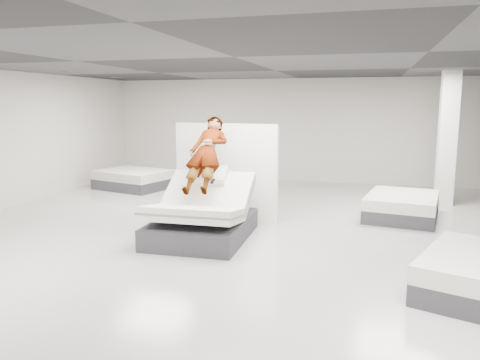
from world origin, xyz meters
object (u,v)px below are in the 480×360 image
(person, at_px, (207,165))
(divider_panel, at_px, (226,172))
(remote, at_px, (213,181))
(flat_bed_left_far, at_px, (133,179))
(hero_bed, at_px, (202,217))
(column, at_px, (447,139))
(flat_bed_right_far, at_px, (402,206))

(person, xyz_separation_m, divider_panel, (0.02, 1.12, -0.30))
(remote, distance_m, flat_bed_left_far, 5.84)
(person, bearing_deg, remote, -57.85)
(hero_bed, relative_size, divider_panel, 0.98)
(column, bearing_deg, hero_bed, -136.92)
(person, relative_size, divider_panel, 0.82)
(flat_bed_right_far, bearing_deg, flat_bed_left_far, 167.44)
(person, bearing_deg, hero_bed, -90.00)
(hero_bed, relative_size, person, 1.20)
(remote, xyz_separation_m, column, (4.44, 4.39, 0.52))
(person, height_order, flat_bed_right_far, person)
(flat_bed_right_far, xyz_separation_m, flat_bed_left_far, (-7.27, 1.62, 0.01))
(divider_panel, height_order, flat_bed_left_far, divider_panel)
(flat_bed_left_far, bearing_deg, flat_bed_right_far, -12.56)
(remote, bearing_deg, flat_bed_left_far, 130.71)
(divider_panel, relative_size, flat_bed_right_far, 1.08)
(remote, xyz_separation_m, divider_panel, (-0.21, 1.46, -0.06))
(hero_bed, xyz_separation_m, column, (4.66, 4.36, 1.20))
(person, xyz_separation_m, column, (4.67, 4.04, 0.28))
(person, relative_size, flat_bed_right_far, 0.88)
(remote, relative_size, flat_bed_left_far, 0.06)
(hero_bed, bearing_deg, flat_bed_left_far, 130.86)
(column, bearing_deg, divider_panel, -147.85)
(divider_panel, bearing_deg, flat_bed_left_far, 147.05)
(divider_panel, distance_m, flat_bed_left_far, 4.69)
(flat_bed_left_far, bearing_deg, column, 0.79)
(person, bearing_deg, flat_bed_right_far, 30.96)
(flat_bed_right_far, bearing_deg, column, 58.68)
(divider_panel, height_order, column, column)
(flat_bed_left_far, bearing_deg, person, -47.01)
(hero_bed, relative_size, column, 0.69)
(flat_bed_left_far, bearing_deg, hero_bed, -49.14)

